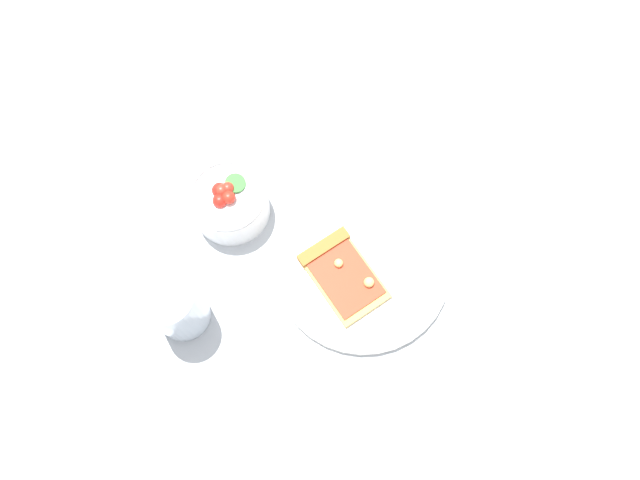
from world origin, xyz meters
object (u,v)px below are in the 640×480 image
at_px(pizza_slice_main, 341,271).
at_px(salad_bowl, 229,202).
at_px(soda_glass, 176,307).
at_px(plate, 362,267).
at_px(paper_napkin, 494,194).

bearing_deg(pizza_slice_main, salad_bowl, 60.62).
bearing_deg(soda_glass, pizza_slice_main, -72.56).
xyz_separation_m(salad_bowl, soda_glass, (-0.18, 0.06, 0.02)).
relative_size(plate, salad_bowl, 2.24).
bearing_deg(plate, paper_napkin, -57.89).
height_order(plate, paper_napkin, plate).
bearing_deg(salad_bowl, soda_glass, 161.55).
height_order(plate, pizza_slice_main, pizza_slice_main).
distance_m(pizza_slice_main, salad_bowl, 0.21).
bearing_deg(salad_bowl, plate, -112.69).
height_order(plate, salad_bowl, salad_bowl).
height_order(salad_bowl, soda_glass, soda_glass).
bearing_deg(soda_glass, salad_bowl, -18.45).
height_order(pizza_slice_main, soda_glass, soda_glass).
distance_m(salad_bowl, paper_napkin, 0.43).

